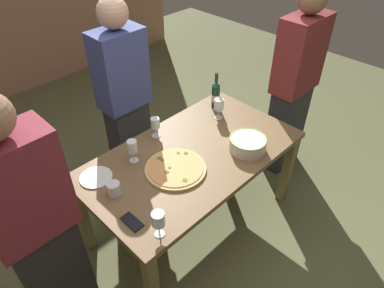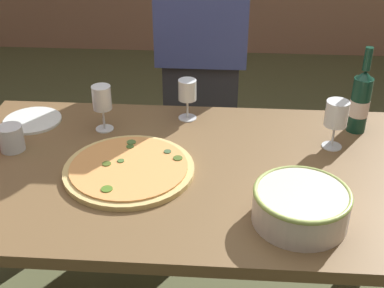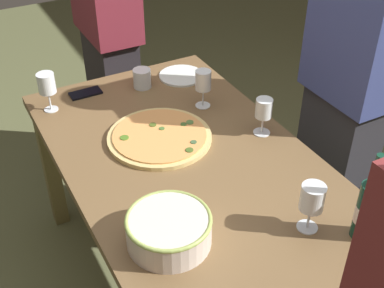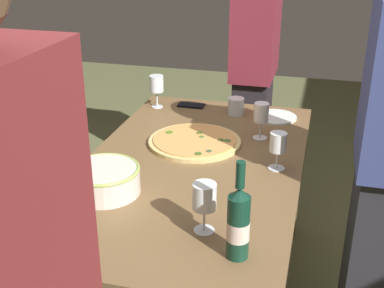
# 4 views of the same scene
# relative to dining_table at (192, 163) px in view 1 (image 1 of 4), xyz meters

# --- Properties ---
(ground_plane) EXTENTS (8.00, 8.00, 0.00)m
(ground_plane) POSITION_rel_dining_table_xyz_m (0.00, 0.00, -0.66)
(ground_plane) COLOR #61653F
(dining_table) EXTENTS (1.60, 0.90, 0.75)m
(dining_table) POSITION_rel_dining_table_xyz_m (0.00, 0.00, 0.00)
(dining_table) COLOR brown
(dining_table) RESTS_ON ground
(pizza) EXTENTS (0.42, 0.42, 0.03)m
(pizza) POSITION_rel_dining_table_xyz_m (-0.20, -0.04, 0.10)
(pizza) COLOR #DABC71
(pizza) RESTS_ON dining_table
(serving_bowl) EXTENTS (0.27, 0.27, 0.10)m
(serving_bowl) POSITION_rel_dining_table_xyz_m (0.32, -0.25, 0.15)
(serving_bowl) COLOR silver
(serving_bowl) RESTS_ON dining_table
(wine_bottle) EXTENTS (0.07, 0.07, 0.32)m
(wine_bottle) POSITION_rel_dining_table_xyz_m (0.58, 0.30, 0.21)
(wine_bottle) COLOR #133B2B
(wine_bottle) RESTS_ON dining_table
(wine_glass_near_pizza) EXTENTS (0.07, 0.07, 0.18)m
(wine_glass_near_pizza) POSITION_rel_dining_table_xyz_m (-0.62, -0.36, 0.22)
(wine_glass_near_pizza) COLOR white
(wine_glass_near_pizza) RESTS_ON dining_table
(wine_glass_by_bottle) EXTENTS (0.07, 0.07, 0.17)m
(wine_glass_by_bottle) POSITION_rel_dining_table_xyz_m (-0.34, 0.24, 0.21)
(wine_glass_by_bottle) COLOR white
(wine_glass_by_bottle) RESTS_ON dining_table
(wine_glass_far_left) EXTENTS (0.08, 0.08, 0.17)m
(wine_glass_far_left) POSITION_rel_dining_table_xyz_m (0.47, 0.17, 0.21)
(wine_glass_far_left) COLOR white
(wine_glass_far_left) RESTS_ON dining_table
(wine_glass_far_right) EXTENTS (0.07, 0.07, 0.16)m
(wine_glass_far_right) POSITION_rel_dining_table_xyz_m (-0.04, 0.35, 0.20)
(wine_glass_far_right) COLOR white
(wine_glass_far_right) RESTS_ON dining_table
(cup_amber) EXTENTS (0.08, 0.08, 0.09)m
(cup_amber) POSITION_rel_dining_table_xyz_m (-0.62, 0.07, 0.14)
(cup_amber) COLOR white
(cup_amber) RESTS_ON dining_table
(side_plate) EXTENTS (0.22, 0.22, 0.01)m
(side_plate) POSITION_rel_dining_table_xyz_m (-0.62, 0.28, 0.10)
(side_plate) COLOR white
(side_plate) RESTS_ON dining_table
(cell_phone) EXTENTS (0.07, 0.14, 0.01)m
(cell_phone) POSITION_rel_dining_table_xyz_m (-0.68, -0.19, 0.10)
(cell_phone) COLOR black
(cell_phone) RESTS_ON dining_table
(person_host) EXTENTS (0.43, 0.24, 1.67)m
(person_host) POSITION_rel_dining_table_xyz_m (-1.11, 0.09, 0.19)
(person_host) COLOR #282327
(person_host) RESTS_ON ground
(person_guest_left) EXTENTS (0.39, 0.24, 1.69)m
(person_guest_left) POSITION_rel_dining_table_xyz_m (-0.01, 0.76, 0.21)
(person_guest_left) COLOR #2E2D34
(person_guest_left) RESTS_ON ground
(person_guest_right) EXTENTS (0.44, 0.24, 1.72)m
(person_guest_right) POSITION_rel_dining_table_xyz_m (1.17, -0.09, 0.21)
(person_guest_right) COLOR #2B2F34
(person_guest_right) RESTS_ON ground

